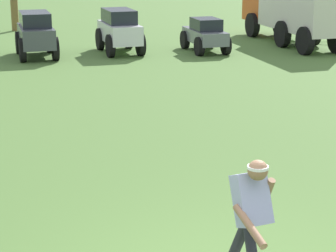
{
  "coord_description": "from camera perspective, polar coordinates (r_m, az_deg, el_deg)",
  "views": [
    {
      "loc": [
        -1.88,
        -5.8,
        3.51
      ],
      "look_at": [
        0.08,
        3.22,
        0.9
      ],
      "focal_mm": 70.0,
      "sensor_mm": 36.0,
      "label": 1
    }
  ],
  "objects": [
    {
      "name": "frisbee_thrower",
      "position": [
        6.85,
        7.21,
        -7.65
      ],
      "size": [
        0.47,
        1.13,
        1.42
      ],
      "color": "#23232D",
      "rests_on": "ground_plane"
    },
    {
      "name": "parked_car_slot_b",
      "position": [
        21.01,
        -11.44,
        7.91
      ],
      "size": [
        1.32,
        2.41,
        1.4
      ],
      "color": "#474C51",
      "rests_on": "ground_plane"
    },
    {
      "name": "parked_car_slot_c",
      "position": [
        21.49,
        -4.25,
        8.35
      ],
      "size": [
        1.37,
        2.43,
        1.4
      ],
      "color": "silver",
      "rests_on": "ground_plane"
    },
    {
      "name": "parked_car_slot_d",
      "position": [
        21.69,
        3.26,
        7.97
      ],
      "size": [
        1.21,
        2.25,
        1.1
      ],
      "color": "slate",
      "rests_on": "ground_plane"
    },
    {
      "name": "box_truck",
      "position": [
        23.63,
        10.69,
        10.0
      ],
      "size": [
        1.73,
        5.97,
        2.2
      ],
      "color": "#CC4C19",
      "rests_on": "ground_plane"
    }
  ]
}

